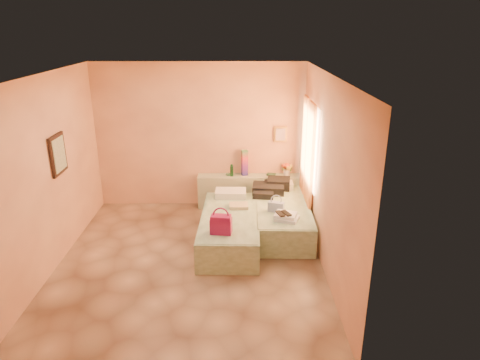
% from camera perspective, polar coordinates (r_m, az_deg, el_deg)
% --- Properties ---
extents(ground, '(4.50, 4.50, 0.00)m').
position_cam_1_polar(ground, '(6.75, -6.59, -10.68)').
color(ground, tan).
rests_on(ground, ground).
extents(room_walls, '(4.02, 4.51, 2.81)m').
position_cam_1_polar(room_walls, '(6.56, -4.91, 5.45)').
color(room_walls, '#FFBE88').
rests_on(room_walls, ground).
extents(headboard_ledge, '(2.05, 0.30, 0.65)m').
position_cam_1_polar(headboard_ledge, '(8.46, 1.37, -1.49)').
color(headboard_ledge, '#A4B292').
rests_on(headboard_ledge, ground).
extents(bed_left, '(0.96, 2.02, 0.50)m').
position_cam_1_polar(bed_left, '(7.11, -1.33, -6.53)').
color(bed_left, beige).
rests_on(bed_left, ground).
extents(bed_right, '(0.96, 2.02, 0.50)m').
position_cam_1_polar(bed_right, '(7.56, 5.58, -4.94)').
color(bed_right, beige).
rests_on(bed_right, ground).
extents(water_bottle, '(0.07, 0.07, 0.23)m').
position_cam_1_polar(water_bottle, '(8.28, -1.12, 1.28)').
color(water_bottle, '#163C20').
rests_on(water_bottle, headboard_ledge).
extents(rainbow_box, '(0.14, 0.14, 0.50)m').
position_cam_1_polar(rainbow_box, '(8.30, 0.62, 2.31)').
color(rainbow_box, '#9C134D').
rests_on(rainbow_box, headboard_ledge).
extents(small_dish, '(0.13, 0.13, 0.03)m').
position_cam_1_polar(small_dish, '(8.37, -1.51, 0.76)').
color(small_dish, '#478256').
rests_on(small_dish, headboard_ledge).
extents(green_book, '(0.19, 0.16, 0.03)m').
position_cam_1_polar(green_book, '(8.39, 4.18, 0.76)').
color(green_book, '#254632').
rests_on(green_book, headboard_ledge).
extents(flower_vase, '(0.23, 0.23, 0.29)m').
position_cam_1_polar(flower_vase, '(8.38, 6.27, 1.60)').
color(flower_vase, silver).
rests_on(flower_vase, headboard_ledge).
extents(magenta_handbag, '(0.34, 0.22, 0.30)m').
position_cam_1_polar(magenta_handbag, '(6.38, -2.54, -5.89)').
color(magenta_handbag, '#9C134D').
rests_on(magenta_handbag, bed_left).
extents(khaki_garment, '(0.33, 0.26, 0.05)m').
position_cam_1_polar(khaki_garment, '(7.28, -0.18, -3.46)').
color(khaki_garment, tan).
rests_on(khaki_garment, bed_left).
extents(clothes_pile, '(0.70, 0.70, 0.19)m').
position_cam_1_polar(clothes_pile, '(7.92, 4.18, -0.99)').
color(clothes_pile, black).
rests_on(clothes_pile, bed_right).
extents(blue_handbag, '(0.28, 0.19, 0.17)m').
position_cam_1_polar(blue_handbag, '(7.13, 4.82, -3.58)').
color(blue_handbag, '#406199').
rests_on(blue_handbag, bed_right).
extents(towel_stack, '(0.44, 0.41, 0.10)m').
position_cam_1_polar(towel_stack, '(6.87, 6.28, -4.90)').
color(towel_stack, white).
rests_on(towel_stack, bed_right).
extents(sandal_pair, '(0.22, 0.26, 0.02)m').
position_cam_1_polar(sandal_pair, '(6.82, 5.80, -4.48)').
color(sandal_pair, black).
rests_on(sandal_pair, towel_stack).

